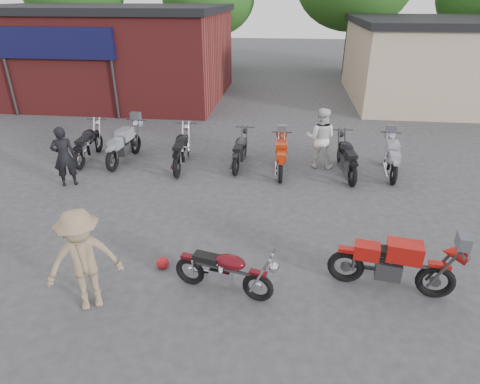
# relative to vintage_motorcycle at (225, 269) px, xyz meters

# --- Properties ---
(ground) EXTENTS (90.00, 90.00, 0.00)m
(ground) POSITION_rel_vintage_motorcycle_xyz_m (0.56, 0.46, -0.51)
(ground) COLOR #38383B
(brick_building) EXTENTS (12.00, 8.00, 4.00)m
(brick_building) POSITION_rel_vintage_motorcycle_xyz_m (-8.44, 14.46, 1.49)
(brick_building) COLOR maroon
(brick_building) RESTS_ON ground
(stucco_building) EXTENTS (10.00, 8.00, 3.50)m
(stucco_building) POSITION_rel_vintage_motorcycle_xyz_m (9.06, 15.46, 1.24)
(stucco_building) COLOR #A18673
(stucco_building) RESTS_ON ground
(tree_0) EXTENTS (6.56, 6.56, 8.20)m
(tree_0) POSITION_rel_vintage_motorcycle_xyz_m (-13.44, 22.46, 3.59)
(tree_0) COLOR #1C4713
(tree_0) RESTS_ON ground
(tree_1) EXTENTS (5.92, 5.92, 7.40)m
(tree_1) POSITION_rel_vintage_motorcycle_xyz_m (-4.44, 22.46, 3.19)
(tree_1) COLOR #1C4713
(tree_1) RESTS_ON ground
(tree_2) EXTENTS (7.04, 7.04, 8.80)m
(tree_2) POSITION_rel_vintage_motorcycle_xyz_m (4.56, 22.46, 3.89)
(tree_2) COLOR #1C4713
(tree_2) RESTS_ON ground
(vintage_motorcycle) EXTENTS (1.86, 0.98, 1.03)m
(vintage_motorcycle) POSITION_rel_vintage_motorcycle_xyz_m (0.00, 0.00, 0.00)
(vintage_motorcycle) COLOR #520A11
(vintage_motorcycle) RESTS_ON ground
(sportbike) EXTENTS (2.16, 1.02, 1.20)m
(sportbike) POSITION_rel_vintage_motorcycle_xyz_m (2.91, 0.43, 0.09)
(sportbike) COLOR #A9130E
(sportbike) RESTS_ON ground
(helmet) EXTENTS (0.32, 0.32, 0.22)m
(helmet) POSITION_rel_vintage_motorcycle_xyz_m (-1.30, 0.56, -0.40)
(helmet) COLOR red
(helmet) RESTS_ON ground
(person_dark) EXTENTS (0.72, 0.62, 1.67)m
(person_dark) POSITION_rel_vintage_motorcycle_xyz_m (-4.97, 3.90, 0.32)
(person_dark) COLOR black
(person_dark) RESTS_ON ground
(person_light) EXTENTS (0.99, 0.84, 1.81)m
(person_light) POSITION_rel_vintage_motorcycle_xyz_m (1.96, 6.06, 0.39)
(person_light) COLOR silver
(person_light) RESTS_ON ground
(person_tan) EXTENTS (1.36, 1.16, 1.83)m
(person_tan) POSITION_rel_vintage_motorcycle_xyz_m (-2.20, -0.58, 0.40)
(person_tan) COLOR #887254
(person_tan) RESTS_ON ground
(row_bike_0) EXTENTS (0.82, 2.11, 1.20)m
(row_bike_0) POSITION_rel_vintage_motorcycle_xyz_m (-5.21, 5.76, 0.09)
(row_bike_0) COLOR black
(row_bike_0) RESTS_ON ground
(row_bike_1) EXTENTS (0.90, 2.16, 1.22)m
(row_bike_1) POSITION_rel_vintage_motorcycle_xyz_m (-4.05, 5.76, 0.10)
(row_bike_1) COLOR #9A9BA8
(row_bike_1) RESTS_ON ground
(row_bike_2) EXTENTS (0.84, 2.16, 1.23)m
(row_bike_2) POSITION_rel_vintage_motorcycle_xyz_m (-2.17, 5.54, 0.10)
(row_bike_2) COLOR black
(row_bike_2) RESTS_ON ground
(row_bike_3) EXTENTS (0.74, 1.93, 1.10)m
(row_bike_3) POSITION_rel_vintage_motorcycle_xyz_m (-0.42, 5.81, 0.04)
(row_bike_3) COLOR #232325
(row_bike_3) RESTS_ON ground
(row_bike_4) EXTENTS (0.67, 1.90, 1.09)m
(row_bike_4) POSITION_rel_vintage_motorcycle_xyz_m (0.82, 5.45, 0.03)
(row_bike_4) COLOR #AF2D0E
(row_bike_4) RESTS_ON ground
(row_bike_5) EXTENTS (0.89, 2.14, 1.20)m
(row_bike_5) POSITION_rel_vintage_motorcycle_xyz_m (2.70, 5.52, 0.09)
(row_bike_5) COLOR black
(row_bike_5) RESTS_ON ground
(row_bike_6) EXTENTS (0.82, 1.99, 1.13)m
(row_bike_6) POSITION_rel_vintage_motorcycle_xyz_m (3.99, 5.71, 0.05)
(row_bike_6) COLOR #9798A5
(row_bike_6) RESTS_ON ground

